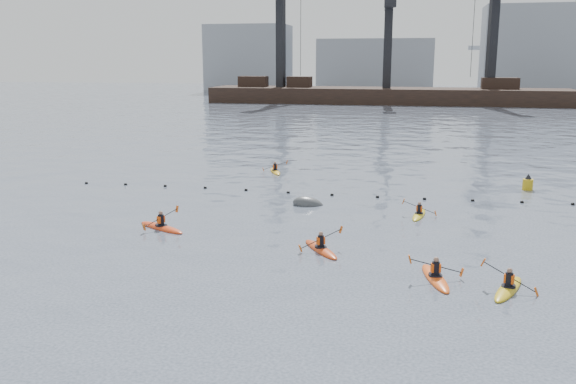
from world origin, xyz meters
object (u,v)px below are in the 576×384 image
kayaker_5 (275,171)px  kayaker_1 (508,288)px  nav_buoy (528,184)px  kayaker_4 (435,277)px  kayaker_3 (419,214)px  kayaker_0 (321,248)px  kayaker_2 (161,227)px  mooring_buoy (308,205)px

kayaker_5 → kayaker_1: bearing=-80.4°
nav_buoy → kayaker_4: bearing=-109.1°
kayaker_1 → kayaker_3: kayaker_1 is taller
kayaker_1 → nav_buoy: bearing=100.3°
kayaker_0 → kayaker_1: 8.72m
kayaker_2 → nav_buoy: nav_buoy is taller
kayaker_2 → kayaker_3: size_ratio=1.12×
kayaker_3 → kayaker_5: kayaker_5 is taller
mooring_buoy → kayaker_5: bearing=113.5°
kayaker_0 → kayaker_3: (4.56, 7.61, -0.01)m
kayaker_2 → kayaker_5: size_ratio=1.11×
mooring_buoy → nav_buoy: (14.07, 7.53, 0.39)m
kayaker_0 → mooring_buoy: 9.20m
kayaker_0 → nav_buoy: bearing=20.5°
kayaker_4 → kayaker_2: bearing=-32.7°
kayaker_1 → kayaker_2: kayaker_1 is taller
kayaker_0 → kayaker_1: size_ratio=0.95×
kayaker_3 → mooring_buoy: 6.86m
kayaker_3 → nav_buoy: 11.52m
mooring_buoy → nav_buoy: nav_buoy is taller
kayaker_1 → kayaker_3: size_ratio=1.10×
kayaker_2 → nav_buoy: 25.37m
kayaker_3 → kayaker_5: (-11.28, 11.83, 0.00)m
mooring_buoy → kayaker_4: bearing=-58.0°
mooring_buoy → kayaker_3: bearing=-11.3°
kayaker_0 → kayaker_4: kayaker_0 is taller
kayaker_2 → nav_buoy: (20.82, 14.49, 0.28)m
kayaker_1 → kayaker_5: size_ratio=1.08×
kayaker_2 → nav_buoy: bearing=-26.0°
kayaker_1 → nav_buoy: 20.39m
kayaker_0 → kayaker_3: kayaker_0 is taller
kayaker_2 → kayaker_4: kayaker_4 is taller
kayaker_3 → kayaker_1: bearing=-63.6°
kayaker_1 → kayaker_0: bearing=177.6°
kayaker_5 → mooring_buoy: bearing=-89.5°
kayaker_2 → kayaker_4: size_ratio=0.97×
kayaker_0 → kayaker_2: bearing=133.7°
kayaker_1 → mooring_buoy: (-10.15, 12.47, -0.10)m
kayaker_0 → nav_buoy: 20.33m
kayaker_1 → nav_buoy: (3.92, 20.00, 0.29)m
kayaker_0 → kayaker_1: (7.98, -3.52, -0.00)m
kayaker_1 → mooring_buoy: 16.08m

